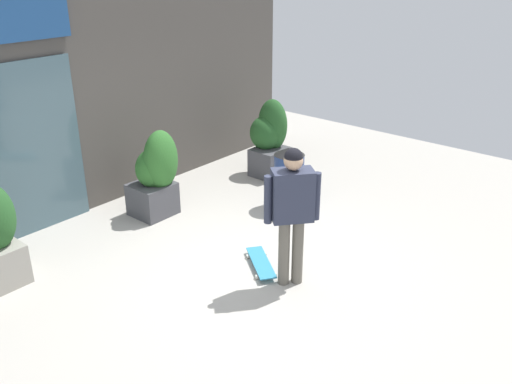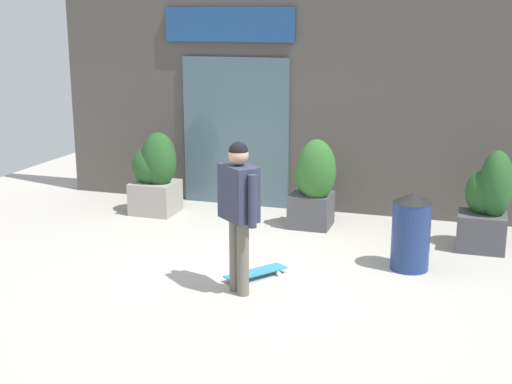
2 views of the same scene
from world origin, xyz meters
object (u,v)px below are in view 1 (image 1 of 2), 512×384
(skateboard, at_px, (261,263))
(planter_box_left, at_px, (156,175))
(skateboarder, at_px, (292,204))
(planter_box_mid, at_px, (269,138))
(trash_bin, at_px, (289,177))

(skateboard, height_order, planter_box_left, planter_box_left)
(skateboarder, bearing_deg, planter_box_mid, -6.99)
(planter_box_mid, height_order, trash_bin, planter_box_mid)
(skateboard, distance_m, planter_box_left, 2.19)
(skateboarder, height_order, trash_bin, skateboarder)
(skateboarder, distance_m, planter_box_left, 2.62)
(planter_box_left, xyz_separation_m, planter_box_mid, (2.32, -0.22, 0.02))
(planter_box_left, bearing_deg, skateboard, -94.68)
(skateboard, height_order, planter_box_mid, planter_box_mid)
(skateboarder, height_order, planter_box_mid, skateboarder)
(skateboarder, distance_m, skateboard, 1.06)
(planter_box_left, bearing_deg, trash_bin, -41.04)
(planter_box_left, height_order, planter_box_mid, planter_box_mid)
(skateboard, relative_size, planter_box_left, 0.57)
(planter_box_mid, bearing_deg, skateboarder, -137.03)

